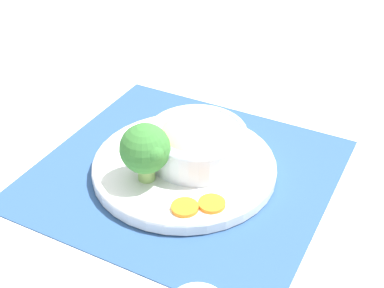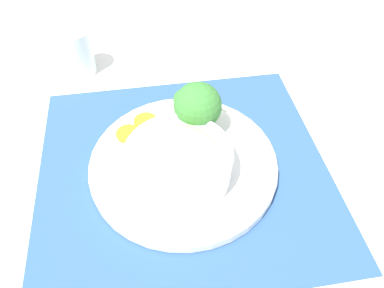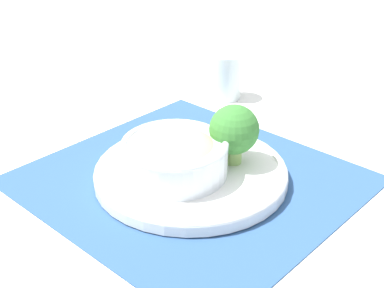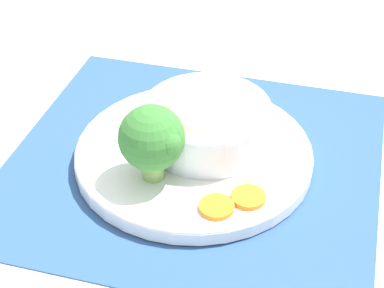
# 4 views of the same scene
# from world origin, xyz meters

# --- Properties ---
(ground_plane) EXTENTS (4.00, 4.00, 0.00)m
(ground_plane) POSITION_xyz_m (0.00, 0.00, 0.00)
(ground_plane) COLOR white
(placemat) EXTENTS (0.49, 0.47, 0.00)m
(placemat) POSITION_xyz_m (0.00, 0.00, 0.00)
(placemat) COLOR #2D5184
(placemat) RESTS_ON ground_plane
(plate) EXTENTS (0.29, 0.29, 0.02)m
(plate) POSITION_xyz_m (0.00, 0.00, 0.02)
(plate) COLOR white
(plate) RESTS_ON placemat
(bowl) EXTENTS (0.16, 0.16, 0.06)m
(bowl) POSITION_xyz_m (-0.01, -0.02, 0.05)
(bowl) COLOR silver
(bowl) RESTS_ON plate
(broccoli_floret) EXTENTS (0.08, 0.08, 0.09)m
(broccoli_floret) POSITION_xyz_m (0.03, 0.06, 0.08)
(broccoli_floret) COLOR #84AD5B
(broccoli_floret) RESTS_ON plate
(carrot_slice_near) EXTENTS (0.04, 0.04, 0.01)m
(carrot_slice_near) POSITION_xyz_m (-0.06, 0.09, 0.02)
(carrot_slice_near) COLOR orange
(carrot_slice_near) RESTS_ON plate
(carrot_slice_middle) EXTENTS (0.04, 0.04, 0.01)m
(carrot_slice_middle) POSITION_xyz_m (-0.09, 0.06, 0.02)
(carrot_slice_middle) COLOR orange
(carrot_slice_middle) RESTS_ON plate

